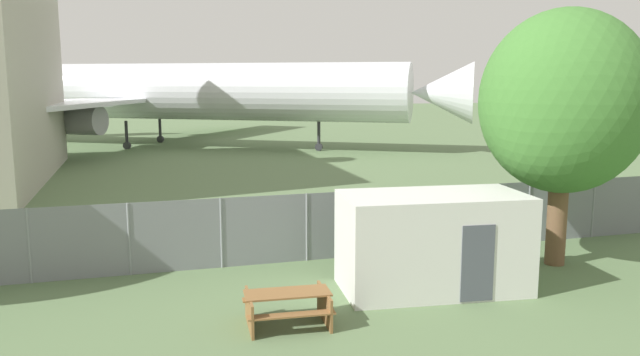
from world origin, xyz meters
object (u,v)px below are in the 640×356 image
Objects in this scene: airplane at (159,92)px; tree_behind_benches at (564,102)px; picnic_bench_near_cabin at (287,304)px; portable_cabin at (433,242)px.

tree_behind_benches is (10.08, -36.73, 0.40)m from airplane.
tree_behind_benches is at bearing 15.06° from picnic_bench_near_cabin.
portable_cabin is (5.60, -37.75, -3.09)m from airplane.
tree_behind_benches reaches higher than portable_cabin.
portable_cabin is 2.47× the size of picnic_bench_near_cabin.
airplane reaches higher than tree_behind_benches.
picnic_bench_near_cabin is at bearing -57.72° from airplane.
portable_cabin is at bearing -51.41° from airplane.
picnic_bench_near_cabin is (1.45, -39.05, -3.87)m from airplane.
airplane is 9.12× the size of portable_cabin.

